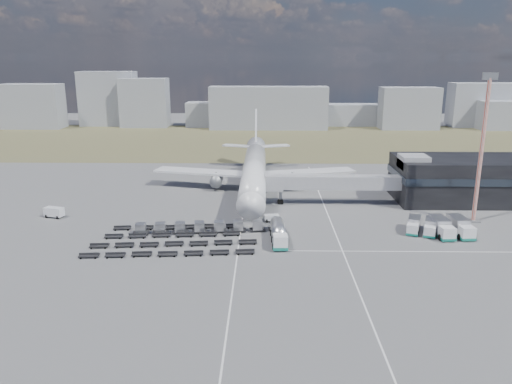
{
  "coord_description": "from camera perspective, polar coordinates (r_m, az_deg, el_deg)",
  "views": [
    {
      "loc": [
        2.44,
        -88.21,
        32.15
      ],
      "look_at": [
        0.72,
        15.92,
        4.0
      ],
      "focal_mm": 35.0,
      "sensor_mm": 36.0,
      "label": 1
    }
  ],
  "objects": [
    {
      "name": "uld_row",
      "position": [
        95.09,
        -5.37,
        -3.96
      ],
      "size": [
        28.67,
        4.65,
        1.94
      ],
      "rotation": [
        0.0,
        0.0,
        0.1
      ],
      "color": "black",
      "rests_on": "ground"
    },
    {
      "name": "catering_truck",
      "position": [
        120.32,
        0.22,
        0.4
      ],
      "size": [
        4.78,
        7.19,
        3.06
      ],
      "rotation": [
        0.0,
        0.0,
        -0.34
      ],
      "color": "white",
      "rests_on": "ground"
    },
    {
      "name": "lane_markings",
      "position": [
        96.98,
        5.24,
        -4.3
      ],
      "size": [
        47.12,
        110.0,
        0.01
      ],
      "color": "silver",
      "rests_on": "ground"
    },
    {
      "name": "service_trucks_near",
      "position": [
        99.54,
        18.45,
        -3.7
      ],
      "size": [
        7.07,
        7.66,
        2.5
      ],
      "rotation": [
        0.0,
        0.0,
        -0.37
      ],
      "color": "white",
      "rests_on": "ground"
    },
    {
      "name": "jet_bridge",
      "position": [
        112.76,
        7.77,
        1.08
      ],
      "size": [
        30.3,
        3.8,
        7.05
      ],
      "color": "#939399",
      "rests_on": "ground"
    },
    {
      "name": "service_trucks_far",
      "position": [
        99.78,
        21.4,
        -3.77
      ],
      "size": [
        6.74,
        7.88,
        3.0
      ],
      "rotation": [
        0.0,
        0.0,
        0.07
      ],
      "color": "white",
      "rests_on": "ground"
    },
    {
      "name": "floodlight_mast",
      "position": [
        107.18,
        24.37,
        4.43
      ],
      "size": [
        2.81,
        2.27,
        29.43
      ],
      "rotation": [
        0.0,
        0.0,
        -0.25
      ],
      "color": "red",
      "rests_on": "ground"
    },
    {
      "name": "ground",
      "position": [
        93.91,
        -0.6,
        -4.89
      ],
      "size": [
        420.0,
        420.0,
        0.0
      ],
      "primitive_type": "plane",
      "color": "#565659",
      "rests_on": "ground"
    },
    {
      "name": "skyline",
      "position": [
        238.93,
        -0.35,
        9.55
      ],
      "size": [
        308.4,
        26.0,
        25.74
      ],
      "color": "#91959E",
      "rests_on": "ground"
    },
    {
      "name": "pushback_tug",
      "position": [
        101.23,
        1.78,
        -2.99
      ],
      "size": [
        3.13,
        1.99,
        1.36
      ],
      "primitive_type": "cube",
      "rotation": [
        0.0,
        0.0,
        0.12
      ],
      "color": "white",
      "rests_on": "ground"
    },
    {
      "name": "grass_strip",
      "position": [
        200.81,
        0.24,
        5.91
      ],
      "size": [
        420.0,
        90.0,
        0.01
      ],
      "primitive_type": "cube",
      "color": "brown",
      "rests_on": "ground"
    },
    {
      "name": "fuel_tanker",
      "position": [
        89.85,
        2.61,
        -4.73
      ],
      "size": [
        3.02,
        10.35,
        3.31
      ],
      "rotation": [
        0.0,
        0.0,
        0.04
      ],
      "color": "white",
      "rests_on": "ground"
    },
    {
      "name": "utility_van",
      "position": [
        111.64,
        -22.07,
        -2.18
      ],
      "size": [
        4.29,
        2.84,
        2.14
      ],
      "primitive_type": "cube",
      "rotation": [
        0.0,
        0.0,
        -0.29
      ],
      "color": "white",
      "rests_on": "ground"
    },
    {
      "name": "airliner",
      "position": [
        123.56,
        -0.21,
        2.57
      ],
      "size": [
        51.59,
        64.53,
        17.62
      ],
      "color": "white",
      "rests_on": "ground"
    },
    {
      "name": "terminal",
      "position": [
        123.94,
        22.38,
        1.44
      ],
      "size": [
        30.4,
        16.4,
        11.0
      ],
      "color": "black",
      "rests_on": "ground"
    },
    {
      "name": "baggage_dollies",
      "position": [
        91.66,
        -9.62,
        -5.37
      ],
      "size": [
        30.73,
        17.47,
        0.78
      ],
      "rotation": [
        0.0,
        0.0,
        0.08
      ],
      "color": "black",
      "rests_on": "ground"
    }
  ]
}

